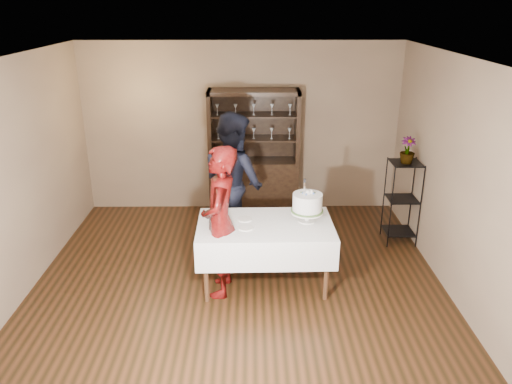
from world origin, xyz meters
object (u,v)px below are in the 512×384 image
(man, at_px, (233,183))
(cake, at_px, (307,204))
(china_hutch, at_px, (254,174))
(woman, at_px, (220,222))
(potted_plant, at_px, (408,150))
(plant_etagere, at_px, (402,199))
(cake_table, at_px, (265,238))

(man, distance_m, cake, 1.27)
(man, bearing_deg, china_hutch, -50.03)
(china_hutch, bearing_deg, man, -102.93)
(woman, xyz_separation_m, potted_plant, (2.46, 1.27, 0.47))
(china_hutch, distance_m, cake, 2.23)
(man, bearing_deg, cake, -171.66)
(china_hutch, height_order, man, china_hutch)
(plant_etagere, relative_size, man, 0.62)
(man, relative_size, cake, 3.57)
(cake, bearing_deg, cake_table, -171.16)
(man, xyz_separation_m, cake, (0.90, -0.89, 0.05))
(man, xyz_separation_m, potted_plant, (2.35, 0.14, 0.40))
(cake_table, height_order, woman, woman)
(china_hutch, bearing_deg, potted_plant, -27.67)
(cake, bearing_deg, potted_plant, 35.37)
(china_hutch, relative_size, woman, 1.11)
(cake, relative_size, potted_plant, 1.49)
(cake_table, height_order, cake, cake)
(plant_etagere, height_order, woman, woman)
(cake_table, distance_m, man, 1.11)
(potted_plant, bearing_deg, cake_table, -150.40)
(cake_table, distance_m, cake, 0.65)
(china_hutch, relative_size, plant_etagere, 1.67)
(china_hutch, distance_m, potted_plant, 2.44)
(plant_etagere, distance_m, man, 2.39)
(cake_table, bearing_deg, plant_etagere, 30.22)
(cake_table, distance_m, potted_plant, 2.36)
(cake_table, height_order, man, man)
(plant_etagere, height_order, man, man)
(china_hutch, relative_size, cake, 3.70)
(china_hutch, distance_m, woman, 2.40)
(cake_table, bearing_deg, cake, 8.84)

